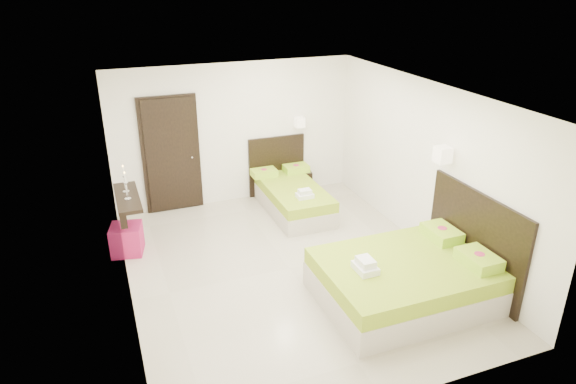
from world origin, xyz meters
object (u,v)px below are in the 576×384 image
object	(u,v)px
bed_single	(292,195)
bed_double	(410,277)
nightstand	(298,181)
ottoman	(127,239)

from	to	relation	value
bed_single	bed_double	world-z (taller)	bed_double
bed_single	nightstand	world-z (taller)	bed_single
ottoman	bed_single	bearing A→B (deg)	10.56
nightstand	ottoman	bearing A→B (deg)	-149.06
bed_single	bed_double	distance (m)	3.20
bed_single	ottoman	bearing A→B (deg)	-169.44
bed_single	nightstand	size ratio (longest dim) A/B	3.72
bed_single	ottoman	world-z (taller)	bed_single
ottoman	bed_double	bearing A→B (deg)	-37.54
bed_single	nightstand	distance (m)	0.85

